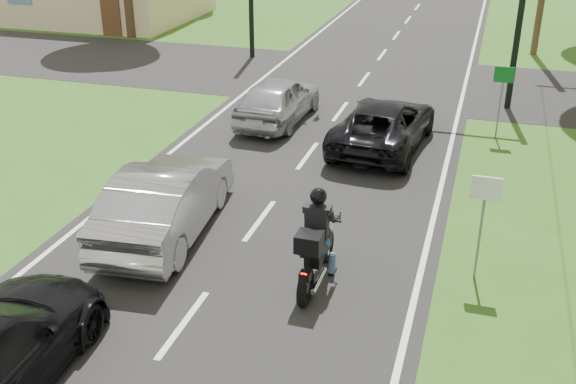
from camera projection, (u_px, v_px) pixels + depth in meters
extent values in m
plane|color=#325919|center=(183.00, 325.00, 11.56)|extent=(140.00, 140.00, 0.00)
cube|color=black|center=(325.00, 132.00, 20.20)|extent=(8.00, 100.00, 0.01)
cube|color=black|center=(364.00, 79.00, 25.39)|extent=(60.00, 7.00, 0.01)
torus|color=black|center=(327.00, 246.00, 13.33)|extent=(0.15, 0.69, 0.69)
torus|color=black|center=(305.00, 287.00, 11.98)|extent=(0.17, 0.75, 0.75)
cube|color=black|center=(318.00, 248.00, 12.61)|extent=(0.30, 0.99, 0.31)
sphere|color=black|center=(322.00, 233.00, 12.75)|extent=(0.35, 0.35, 0.35)
cube|color=black|center=(313.00, 249.00, 12.22)|extent=(0.36, 0.57, 0.10)
cube|color=#FF0C07|center=(304.00, 275.00, 11.74)|extent=(0.10, 0.03, 0.05)
cylinder|color=silver|center=(319.00, 281.00, 12.21)|extent=(0.10, 0.83, 0.09)
cylinder|color=black|center=(325.00, 220.00, 12.85)|extent=(0.64, 0.04, 0.04)
cube|color=black|center=(309.00, 242.00, 11.81)|extent=(0.46, 0.42, 0.33)
cube|color=black|center=(317.00, 222.00, 12.20)|extent=(0.42, 0.23, 0.62)
sphere|color=black|center=(318.00, 196.00, 12.06)|extent=(0.31, 0.31, 0.31)
cylinder|color=navy|center=(309.00, 261.00, 13.01)|extent=(0.13, 0.13, 0.47)
cylinder|color=navy|center=(332.00, 264.00, 12.89)|extent=(0.13, 0.13, 0.47)
imported|color=black|center=(384.00, 124.00, 18.81)|extent=(2.60, 4.98, 1.34)
imported|color=#A7A6AB|center=(166.00, 200.00, 14.19)|extent=(2.11, 4.86, 1.56)
imported|color=#A8ACB1|center=(278.00, 99.00, 20.76)|extent=(1.87, 4.28, 1.44)
cylinder|color=black|center=(520.00, 16.00, 21.01)|extent=(0.20, 0.20, 6.00)
cylinder|color=slate|center=(480.00, 232.00, 12.48)|extent=(0.05, 0.05, 2.00)
cube|color=silver|center=(486.00, 188.00, 12.07)|extent=(0.55, 0.04, 0.45)
cylinder|color=slate|center=(500.00, 105.00, 19.35)|extent=(0.05, 0.05, 2.00)
cube|color=#0C591E|center=(504.00, 75.00, 18.94)|extent=(0.55, 0.04, 0.45)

